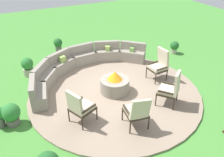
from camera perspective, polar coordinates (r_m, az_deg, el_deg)
The scene contains 12 objects.
ground_plane at distance 7.89m, azimuth 0.66°, elevation -3.47°, with size 24.00×24.00×0.00m, color #478C38.
patio_circle at distance 7.87m, azimuth 0.66°, elevation -3.29°, with size 5.61×5.61×0.06m, color gray.
fire_pit at distance 7.70m, azimuth 0.67°, elevation -1.31°, with size 0.95×0.95×0.75m.
curved_stone_bench at distance 8.92m, azimuth -7.46°, elevation 3.34°, with size 4.87×2.68×0.77m.
lounge_chair_front_left at distance 6.36m, azimuth -7.84°, elevation -6.64°, with size 0.77×0.76×1.05m.
lounge_chair_front_right at distance 6.21m, azimuth 6.09°, elevation -7.79°, with size 0.64×0.67×1.01m.
lounge_chair_back_left at distance 7.20m, azimuth 14.14°, elevation -2.25°, with size 0.80×0.82×1.13m.
lounge_chair_back_right at distance 8.46m, azimuth 11.43°, elevation 3.45°, with size 0.62×0.58×1.14m.
potted_plant_1 at distance 7.00m, azimuth -23.20°, elevation -7.84°, with size 0.50×0.50×0.66m.
potted_plant_3 at distance 10.88m, azimuth 14.84°, elevation 7.45°, with size 0.38×0.38×0.56m.
potted_plant_4 at distance 9.25m, azimuth -19.73°, elevation 2.79°, with size 0.44×0.44×0.71m.
potted_plant_5 at distance 10.89m, azimuth -12.90°, elevation 8.05°, with size 0.38×0.38×0.64m.
Camera 1 is at (-3.03, -5.77, 4.44)m, focal length 37.83 mm.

